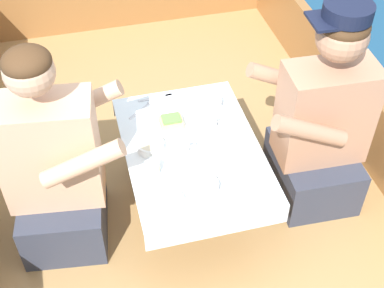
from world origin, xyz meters
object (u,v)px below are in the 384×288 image
person_port (56,170)px  coffee_cup_starboard (182,146)px  person_starboard (321,126)px  coffee_cup_port (209,122)px  tin_can (152,167)px  sandwich (171,122)px

person_port → coffee_cup_starboard: 0.55m
person_starboard → coffee_cup_port: bearing=-15.3°
coffee_cup_starboard → tin_can: coffee_cup_starboard is taller
person_port → sandwich: person_port is taller
person_port → person_starboard: 1.19m
person_starboard → coffee_cup_port: 0.51m
sandwich → coffee_cup_port: 0.17m
person_starboard → coffee_cup_starboard: size_ratio=10.49×
sandwich → coffee_cup_port: bearing=-12.4°
person_starboard → tin_can: (-0.79, -0.06, -0.00)m
sandwich → tin_can: (-0.14, -0.25, -0.00)m
person_port → coffee_cup_port: person_port is taller
person_starboard → sandwich: 0.68m
coffee_cup_starboard → coffee_cup_port: bearing=38.8°
coffee_cup_port → coffee_cup_starboard: size_ratio=1.08×
person_port → tin_can: (0.40, -0.10, 0.02)m
sandwich → coffee_cup_starboard: sandwich is taller
coffee_cup_port → person_starboard: bearing=-17.9°
sandwich → coffee_cup_port: sandwich is taller
person_starboard → tin_can: person_starboard is taller
person_starboard → coffee_cup_starboard: bearing=-0.1°
person_port → tin_can: 0.41m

